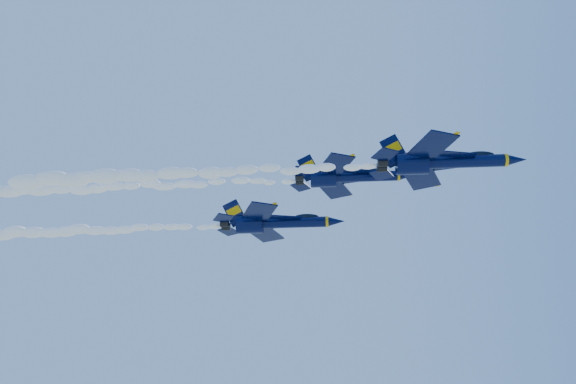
{
  "coord_description": "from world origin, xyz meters",
  "views": [
    {
      "loc": [
        6.3,
        -68.68,
        119.43
      ],
      "look_at": [
        1.95,
        -3.06,
        152.38
      ],
      "focal_mm": 35.0,
      "sensor_mm": 36.0,
      "label": 1
    }
  ],
  "objects": [
    {
      "name": "smoke_trail_jet_third",
      "position": [
        -29.82,
        7.48,
        152.2
      ],
      "size": [
        42.36,
        2.2,
        1.98
      ],
      "primitive_type": "ellipsoid",
      "color": "white"
    },
    {
      "name": "jet_second",
      "position": [
        9.71,
        -4.18,
        153.78
      ],
      "size": [
        15.51,
        12.73,
        5.77
      ],
      "color": "black"
    },
    {
      "name": "jet_lead",
      "position": [
        19.98,
        -12.49,
        150.89
      ],
      "size": [
        16.68,
        13.68,
        6.2
      ],
      "color": "black"
    },
    {
      "name": "smoke_trail_jet_lead",
      "position": [
        -8.33,
        -12.49,
        150.47
      ],
      "size": [
        42.36,
        1.99,
        1.79
      ],
      "primitive_type": "ellipsoid",
      "color": "white"
    },
    {
      "name": "smoke_trail_jet_second",
      "position": [
        -18.1,
        -4.18,
        153.36
      ],
      "size": [
        42.36,
        1.85,
        1.67
      ],
      "primitive_type": "ellipsoid",
      "color": "white"
    },
    {
      "name": "jet_third",
      "position": [
        -0.78,
        7.48,
        152.65
      ],
      "size": [
        18.4,
        15.09,
        6.84
      ],
      "color": "black"
    }
  ]
}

